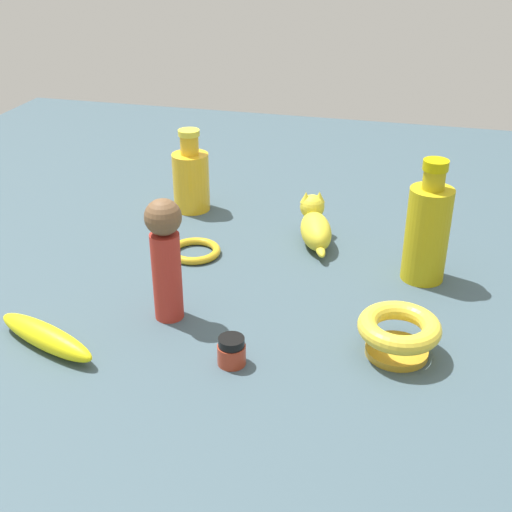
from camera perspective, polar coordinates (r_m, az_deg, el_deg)
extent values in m
plane|color=#384C56|center=(1.13, 0.00, -2.16)|extent=(2.00, 2.00, 0.00)
cylinder|color=#B88D24|center=(0.97, 11.83, -7.88)|extent=(0.09, 0.09, 0.01)
torus|color=gold|center=(0.95, 12.06, -5.92)|extent=(0.12, 0.12, 0.03)
cylinder|color=#AE2D22|center=(1.01, -7.55, -1.74)|extent=(0.05, 0.05, 0.14)
sphere|color=brown|center=(0.96, -7.90, 3.29)|extent=(0.05, 0.05, 0.05)
ellipsoid|color=gold|center=(1.24, 5.10, 2.13)|extent=(0.13, 0.09, 0.06)
sphere|color=gold|center=(1.27, 4.79, 4.19)|extent=(0.05, 0.05, 0.05)
cone|color=gold|center=(1.26, 4.25, 4.99)|extent=(0.02, 0.02, 0.02)
cone|color=gold|center=(1.26, 5.40, 5.02)|extent=(0.02, 0.02, 0.02)
ellipsoid|color=gold|center=(1.19, 5.47, 0.53)|extent=(0.06, 0.03, 0.02)
torus|color=gold|center=(1.21, -5.22, 0.44)|extent=(0.09, 0.09, 0.01)
cylinder|color=gold|center=(1.38, -5.52, 6.27)|extent=(0.07, 0.07, 0.12)
cylinder|color=gold|center=(1.35, -5.67, 9.36)|extent=(0.04, 0.04, 0.04)
cylinder|color=yellow|center=(1.35, -5.72, 10.37)|extent=(0.04, 0.04, 0.01)
cylinder|color=#B5A012|center=(1.13, 14.29, 1.75)|extent=(0.07, 0.07, 0.16)
cylinder|color=#B5A012|center=(1.10, 14.86, 6.29)|extent=(0.04, 0.04, 0.03)
cylinder|color=#B6A703|center=(1.09, 15.02, 7.47)|extent=(0.04, 0.04, 0.02)
cylinder|color=#9D341F|center=(0.93, -2.08, -8.35)|extent=(0.04, 0.04, 0.03)
cylinder|color=yellow|center=(0.92, -2.10, -7.72)|extent=(0.03, 0.03, 0.00)
cylinder|color=black|center=(0.91, -2.10, -7.30)|extent=(0.04, 0.04, 0.01)
ellipsoid|color=yellow|center=(1.00, -17.41, -6.56)|extent=(0.10, 0.19, 0.04)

